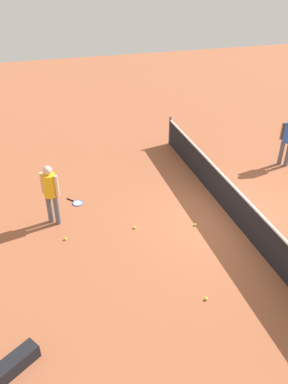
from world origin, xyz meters
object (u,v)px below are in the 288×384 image
object	(u,v)px
equipment_bag	(15,364)
tennis_racket_near_player	(77,203)
tennis_ball_near_player	(65,239)
player_near_side	(50,190)
player_far_side	(288,137)
tennis_ball_baseline	(206,299)
tennis_ball_by_net	(135,227)
tennis_ball_midcourt	(195,225)

from	to	relation	value
equipment_bag	tennis_racket_near_player	bearing A→B (deg)	160.30
tennis_ball_near_player	equipment_bag	size ratio (longest dim) A/B	0.08
player_near_side	player_far_side	world-z (taller)	same
tennis_racket_near_player	tennis_ball_baseline	distance (m)	4.85
tennis_racket_near_player	tennis_ball_near_player	xyz separation A→B (m)	(1.58, -0.51, 0.02)
player_far_side	player_near_side	bearing A→B (deg)	-81.61
player_near_side	tennis_ball_by_net	size ratio (longest dim) A/B	25.76
player_near_side	equipment_bag	size ratio (longest dim) A/B	2.07
tennis_racket_near_player	tennis_ball_baseline	world-z (taller)	tennis_ball_baseline
tennis_racket_near_player	tennis_ball_by_net	size ratio (longest dim) A/B	8.52
tennis_ball_near_player	tennis_ball_by_net	distance (m)	1.79
player_near_side	player_far_side	size ratio (longest dim) A/B	1.00
player_near_side	tennis_ball_midcourt	size ratio (longest dim) A/B	25.76
player_near_side	tennis_ball_baseline	xyz separation A→B (m)	(3.64, 2.76, -0.98)
tennis_racket_near_player	tennis_ball_midcourt	bearing A→B (deg)	55.39
tennis_racket_near_player	tennis_ball_midcourt	world-z (taller)	tennis_ball_midcourt
tennis_ball_by_net	tennis_ball_near_player	bearing A→B (deg)	-91.34
player_near_side	tennis_ball_near_player	size ratio (longest dim) A/B	25.76
tennis_ball_by_net	equipment_bag	world-z (taller)	equipment_bag
player_far_side	tennis_ball_by_net	size ratio (longest dim) A/B	25.76
tennis_ball_near_player	tennis_ball_baseline	distance (m)	3.81
tennis_racket_near_player	tennis_ball_near_player	distance (m)	1.67
tennis_ball_by_net	tennis_ball_midcourt	world-z (taller)	same
tennis_ball_near_player	tennis_ball_midcourt	size ratio (longest dim) A/B	1.00
player_near_side	player_far_side	bearing A→B (deg)	98.39
tennis_ball_near_player	tennis_ball_midcourt	xyz separation A→B (m)	(0.38, 3.36, 0.00)
tennis_racket_near_player	tennis_ball_midcourt	distance (m)	3.45
tennis_ball_midcourt	player_near_side	bearing A→B (deg)	-108.83
tennis_ball_near_player	tennis_ball_baseline	bearing A→B (deg)	42.52
player_far_side	equipment_bag	distance (m)	10.28
player_near_side	tennis_ball_by_net	bearing A→B (deg)	66.20
tennis_racket_near_player	equipment_bag	bearing A→B (deg)	-19.70
tennis_ball_midcourt	tennis_ball_baseline	xyz separation A→B (m)	(2.43, -0.78, 0.00)
tennis_racket_near_player	tennis_ball_by_net	distance (m)	2.07
player_far_side	tennis_ball_midcourt	world-z (taller)	player_far_side
tennis_ball_baseline	player_near_side	bearing A→B (deg)	-142.84
tennis_racket_near_player	tennis_ball_midcourt	size ratio (longest dim) A/B	8.52
tennis_racket_near_player	tennis_ball_by_net	world-z (taller)	tennis_ball_by_net
player_near_side	tennis_ball_by_net	world-z (taller)	player_near_side
player_far_side	equipment_bag	bearing A→B (deg)	-59.06
player_far_side	tennis_ball_near_player	bearing A→B (deg)	-75.39
tennis_ball_near_player	tennis_ball_baseline	size ratio (longest dim) A/B	1.00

